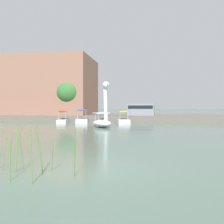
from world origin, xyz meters
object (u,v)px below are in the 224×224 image
pedal_boat_blue (82,119)px  parked_van (141,109)px  swan_boat (102,119)px  pedal_boat_cyan (102,120)px  pedal_boat_red (63,119)px  pedal_boat_yellow (123,120)px  tree_broadleaf_left (69,93)px

pedal_boat_blue → parked_van: size_ratio=0.58×
swan_boat → parked_van: 18.07m
swan_boat → parked_van: (2.91, 17.82, 0.76)m
pedal_boat_cyan → parked_van: (4.00, 12.42, 1.13)m
pedal_boat_blue → pedal_boat_red: 2.41m
swan_boat → pedal_boat_yellow: size_ratio=1.78×
swan_boat → pedal_boat_red: swan_boat is taller
pedal_boat_blue → pedal_boat_red: (-2.40, 0.22, -0.04)m
pedal_boat_blue → tree_broadleaf_left: (-5.28, 11.29, 3.75)m
pedal_boat_cyan → pedal_boat_blue: 2.34m
pedal_boat_red → parked_van: (8.73, 12.45, 1.14)m
pedal_boat_blue → parked_van: 14.21m
pedal_boat_yellow → pedal_boat_red: bearing=179.3°
pedal_boat_yellow → pedal_boat_red: size_ratio=1.08×
swan_boat → pedal_boat_yellow: 5.48m
pedal_boat_blue → pedal_boat_red: size_ratio=1.16×
pedal_boat_cyan → pedal_boat_yellow: bearing=-2.7°
pedal_boat_cyan → parked_van: parked_van is taller
pedal_boat_yellow → parked_van: 12.68m
pedal_boat_yellow → tree_broadleaf_left: tree_broadleaf_left is taller
pedal_boat_cyan → pedal_boat_red: 4.73m
swan_boat → pedal_boat_cyan: swan_boat is taller
swan_boat → pedal_boat_red: (-5.82, 5.37, -0.37)m
pedal_boat_yellow → swan_boat: bearing=-105.1°
pedal_boat_cyan → pedal_boat_blue: pedal_boat_blue is taller
swan_boat → pedal_boat_red: size_ratio=1.92×
pedal_boat_blue → parked_van: bearing=63.4°
pedal_boat_cyan → parked_van: size_ratio=0.42×
pedal_boat_red → parked_van: parked_van is taller
swan_boat → pedal_boat_cyan: (-1.09, 5.40, -0.37)m
pedal_boat_blue → tree_broadleaf_left: size_ratio=0.46×
parked_van → swan_boat: bearing=-99.3°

